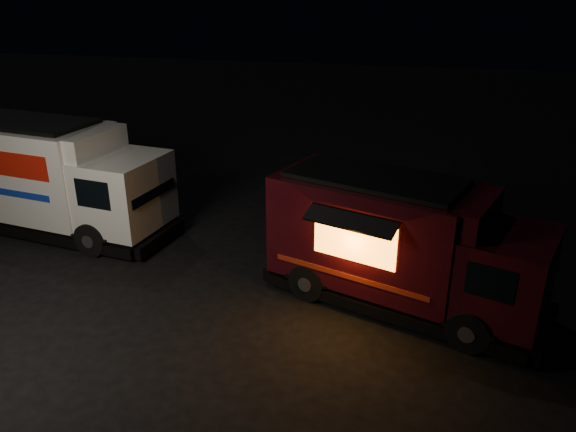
% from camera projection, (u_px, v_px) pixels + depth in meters
% --- Properties ---
extents(ground, '(80.00, 80.00, 0.00)m').
position_uv_depth(ground, '(177.00, 299.00, 13.01)').
color(ground, black).
rests_on(ground, ground).
extents(white_truck, '(7.35, 3.33, 3.22)m').
position_uv_depth(white_truck, '(54.00, 178.00, 16.06)').
color(white_truck, silver).
rests_on(white_truck, ground).
extents(red_truck, '(6.68, 4.16, 2.92)m').
position_uv_depth(red_truck, '(406.00, 245.00, 12.32)').
color(red_truck, '#35090E').
rests_on(red_truck, ground).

